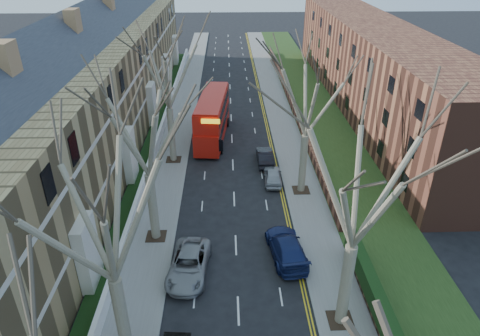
{
  "coord_description": "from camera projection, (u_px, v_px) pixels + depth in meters",
  "views": [
    {
      "loc": [
        -0.47,
        -8.81,
        19.08
      ],
      "look_at": [
        0.5,
        21.31,
        2.73
      ],
      "focal_mm": 32.0,
      "sensor_mm": 36.0,
      "label": 1
    }
  ],
  "objects": [
    {
      "name": "tree_right_mid",
      "position": [
        363.0,
        174.0,
        19.49
      ],
      "size": [
        10.5,
        10.5,
        14.71
      ],
      "color": "#776A55",
      "rests_on": "ground"
    },
    {
      "name": "pavement_right",
      "position": [
        281.0,
        117.0,
        51.26
      ],
      "size": [
        3.0,
        102.0,
        0.12
      ],
      "primitive_type": "cube",
      "color": "slate",
      "rests_on": "ground"
    },
    {
      "name": "tree_left_dist",
      "position": [
        166.0,
        62.0,
        36.73
      ],
      "size": [
        10.5,
        10.5,
        14.71
      ],
      "color": "#776A55",
      "rests_on": "ground"
    },
    {
      "name": "double_decker_bus",
      "position": [
        213.0,
        119.0,
        44.84
      ],
      "size": [
        3.54,
        11.11,
        4.57
      ],
      "rotation": [
        0.0,
        0.0,
        3.04
      ],
      "color": "#B8160D",
      "rests_on": "ground"
    },
    {
      "name": "car_right_far",
      "position": [
        265.0,
        157.0,
        40.56
      ],
      "size": [
        1.49,
        4.15,
        1.36
      ],
      "primitive_type": "imported",
      "rotation": [
        0.0,
        0.0,
        3.15
      ],
      "color": "black",
      "rests_on": "ground"
    },
    {
      "name": "tree_right_far",
      "position": [
        309.0,
        86.0,
        31.94
      ],
      "size": [
        10.15,
        10.15,
        14.22
      ],
      "color": "#776A55",
      "rests_on": "ground"
    },
    {
      "name": "tree_left_mid",
      "position": [
        100.0,
        202.0,
        17.41
      ],
      "size": [
        10.5,
        10.5,
        14.71
      ],
      "color": "#776A55",
      "rests_on": "ground"
    },
    {
      "name": "car_right_mid",
      "position": [
        273.0,
        176.0,
        37.43
      ],
      "size": [
        1.69,
        3.81,
        1.27
      ],
      "primitive_type": "imported",
      "rotation": [
        0.0,
        0.0,
        3.09
      ],
      "color": "#9B9DA4",
      "rests_on": "ground"
    },
    {
      "name": "grass_verge_right",
      "position": [
        318.0,
        115.0,
        51.34
      ],
      "size": [
        6.0,
        102.0,
        0.06
      ],
      "color": "#213914",
      "rests_on": "ground"
    },
    {
      "name": "tree_left_far",
      "position": [
        142.0,
        118.0,
        26.34
      ],
      "size": [
        10.15,
        10.15,
        14.22
      ],
      "color": "#776A55",
      "rests_on": "ground"
    },
    {
      "name": "pavement_left",
      "position": [
        181.0,
        118.0,
        50.92
      ],
      "size": [
        3.0,
        102.0,
        0.12
      ],
      "primitive_type": "cube",
      "color": "slate",
      "rests_on": "ground"
    },
    {
      "name": "flats_right",
      "position": [
        372.0,
        66.0,
        52.75
      ],
      "size": [
        13.97,
        54.0,
        10.0
      ],
      "color": "brown",
      "rests_on": "ground"
    },
    {
      "name": "front_wall_left",
      "position": [
        157.0,
        142.0,
        43.58
      ],
      "size": [
        0.3,
        78.0,
        1.0
      ],
      "color": "white",
      "rests_on": "ground"
    },
    {
      "name": "car_right_near",
      "position": [
        286.0,
        247.0,
        28.62
      ],
      "size": [
        2.75,
        5.46,
        1.52
      ],
      "primitive_type": "imported",
      "rotation": [
        0.0,
        0.0,
        3.26
      ],
      "color": "navy",
      "rests_on": "ground"
    },
    {
      "name": "car_left_far",
      "position": [
        189.0,
        264.0,
        27.19
      ],
      "size": [
        2.84,
        5.34,
        1.43
      ],
      "primitive_type": "imported",
      "rotation": [
        0.0,
        0.0,
        -0.09
      ],
      "color": "gray",
      "rests_on": "ground"
    },
    {
      "name": "terrace_left",
      "position": [
        90.0,
        97.0,
        41.07
      ],
      "size": [
        9.7,
        78.0,
        13.6
      ],
      "color": "#93774B",
      "rests_on": "ground"
    }
  ]
}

